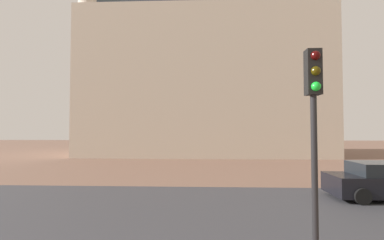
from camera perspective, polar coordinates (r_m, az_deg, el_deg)
name	(u,v)px	position (r m, az deg, el deg)	size (l,w,h in m)	color
ground_plane	(192,196)	(12.21, 0.03, -15.76)	(120.00, 120.00, 0.00)	brown
street_asphalt_strip	(190,208)	(10.48, -0.39, -18.08)	(120.00, 7.22, 0.00)	#38383D
landmark_building	(202,70)	(32.65, 2.09, 10.60)	(27.11, 11.46, 32.07)	beige
traffic_light_pole	(314,117)	(5.76, 24.45, 0.50)	(0.28, 0.34, 4.48)	black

